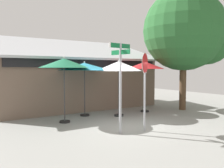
{
  "coord_description": "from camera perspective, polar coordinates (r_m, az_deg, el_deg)",
  "views": [
    {
      "loc": [
        -5.72,
        -7.66,
        2.25
      ],
      "look_at": [
        0.06,
        1.2,
        1.6
      ],
      "focal_mm": 38.4,
      "sensor_mm": 36.0,
      "label": 1
    }
  ],
  "objects": [
    {
      "name": "ground_plane",
      "position": [
        9.84,
        3.59,
        -10.02
      ],
      "size": [
        28.0,
        28.0,
        0.1
      ],
      "primitive_type": "cube",
      "color": "gray"
    },
    {
      "name": "cafe_building",
      "position": [
        14.6,
        -9.17,
        0.76
      ],
      "size": [
        9.62,
        4.95,
        4.26
      ],
      "color": "#705B4C",
      "rests_on": "ground"
    },
    {
      "name": "street_sign_post",
      "position": [
        8.29,
        1.98,
        1.36
      ],
      "size": [
        0.96,
        0.9,
        3.16
      ],
      "color": "#A8AAB2",
      "rests_on": "ground"
    },
    {
      "name": "stop_sign",
      "position": [
        8.71,
        7.82,
        1.75
      ],
      "size": [
        0.64,
        0.43,
        2.85
      ],
      "color": "#A8AAB2",
      "rests_on": "ground"
    },
    {
      "name": "patio_umbrella_forest_green_left",
      "position": [
        10.21,
        -11.34,
        4.76
      ],
      "size": [
        2.11,
        2.11,
        2.78
      ],
      "color": "black",
      "rests_on": "ground"
    },
    {
      "name": "patio_umbrella_teal_center",
      "position": [
        11.55,
        -6.58,
        4.06
      ],
      "size": [
        2.56,
        2.56,
        2.63
      ],
      "color": "black",
      "rests_on": "ground"
    },
    {
      "name": "patio_umbrella_ivory_right",
      "position": [
        11.41,
        1.67,
        4.21
      ],
      "size": [
        2.21,
        2.21,
        2.71
      ],
      "color": "black",
      "rests_on": "ground"
    },
    {
      "name": "patio_umbrella_crimson_far_right",
      "position": [
        12.69,
        7.89,
        4.3
      ],
      "size": [
        2.02,
        2.02,
        2.72
      ],
      "color": "black",
      "rests_on": "ground"
    },
    {
      "name": "shade_tree",
      "position": [
        14.13,
        17.78,
        11.66
      ],
      "size": [
        4.89,
        4.45,
        6.62
      ],
      "color": "brown",
      "rests_on": "ground"
    }
  ]
}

